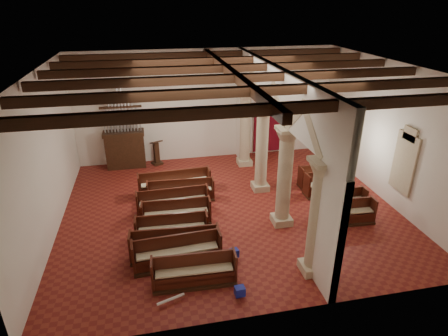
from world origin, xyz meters
The scene contains 32 objects.
floor centered at (0.00, 0.00, 0.00)m, with size 14.00×14.00×0.00m, color maroon.
ceiling centered at (0.00, 0.00, 6.00)m, with size 14.00×14.00×0.00m, color black.
wall_back centered at (0.00, 6.00, 3.00)m, with size 14.00×0.02×6.00m, color white.
wall_front centered at (0.00, -6.00, 3.00)m, with size 14.00×0.02×6.00m, color white.
wall_left centered at (-7.00, 0.00, 3.00)m, with size 0.02×12.00×6.00m, color white.
wall_right centered at (7.00, 0.00, 3.00)m, with size 0.02×12.00×6.00m, color white.
ceiling_beams centered at (0.00, 0.00, 5.82)m, with size 13.80×11.80×0.30m, color #3C2013, non-canonical shape.
arcade centered at (1.80, 0.00, 3.56)m, with size 0.90×11.90×6.00m.
window_right_a centered at (6.98, -1.50, 2.20)m, with size 0.03×1.00×2.20m, color #357965.
window_right_b centered at (6.98, 2.50, 2.20)m, with size 0.03×1.00×2.20m, color #357965.
window_back centered at (5.00, 5.98, 2.20)m, with size 1.00×0.03×2.20m, color #357965.
pipe_organ centered at (-4.50, 5.50, 1.37)m, with size 2.10×0.85×4.40m.
lectern centered at (-2.89, 5.49, 0.59)m, with size 0.71×0.76×1.43m.
dossal_curtain centered at (3.50, 5.92, 1.17)m, with size 1.80×0.07×2.17m.
processional_banner centered at (4.75, 5.49, 0.79)m, with size 0.49×0.63×2.28m.
hymnal_box_a centered at (-0.85, -5.20, 0.25)m, with size 0.30×0.25×0.30m, color #14158F.
hymnal_box_b centered at (-0.60, -3.36, 0.25)m, with size 0.29×0.24×0.29m, color #161698.
hymnal_box_c centered at (-1.42, -0.42, 0.26)m, with size 0.33×0.27×0.33m, color #161999.
tube_heater_a centered at (-2.93, -5.02, 0.16)m, with size 0.09×0.09×0.86m, color white.
tube_heater_b centered at (-1.94, -3.86, 0.16)m, with size 0.10×0.10×0.97m, color white.
nave_pew_0 centered at (-2.12, -4.31, 0.35)m, with size 2.69×0.80×1.06m.
nave_pew_1 centered at (-2.55, -3.25, 0.36)m, with size 3.03×0.89×1.09m.
nave_pew_2 centered at (-2.59, -2.80, 0.36)m, with size 3.14×0.89×1.08m.
nave_pew_3 centered at (-2.62, -1.78, 0.35)m, with size 2.71×0.81×1.04m.
nave_pew_4 centered at (-2.36, -0.71, 0.35)m, with size 2.76×0.77×1.04m.
nave_pew_5 centered at (-2.42, 0.28, 0.34)m, with size 3.05×0.77×1.04m.
nave_pew_6 centered at (-2.00, 1.19, 0.32)m, with size 3.01×0.81×0.98m.
nave_pew_7 centered at (-2.21, 1.93, 0.36)m, with size 3.36×0.91×1.10m.
aisle_pew_0 centered at (4.62, -2.02, 0.35)m, with size 1.79×0.77×1.02m.
aisle_pew_1 centered at (4.69, -1.15, 0.34)m, with size 1.89×0.68×1.01m.
aisle_pew_2 centered at (4.64, 0.39, 0.37)m, with size 2.07×0.79×1.11m.
aisle_pew_3 centered at (4.65, 1.25, 0.36)m, with size 1.92×0.71×1.06m.
Camera 1 is at (-3.09, -13.68, 8.36)m, focal length 30.00 mm.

